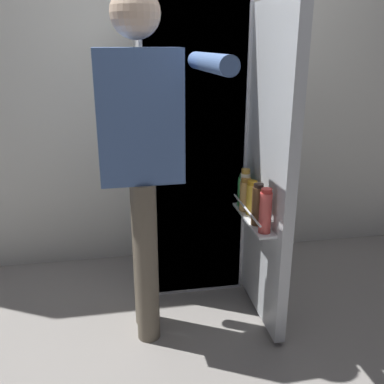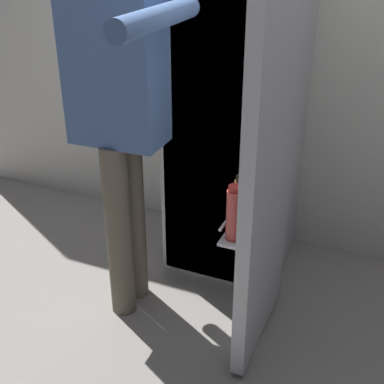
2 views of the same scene
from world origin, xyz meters
TOP-DOWN VIEW (x-y plane):
  - ground_plane at (0.00, 0.00)m, footprint 6.66×6.66m
  - kitchen_wall at (0.00, 0.87)m, footprint 4.40×0.10m
  - refrigerator at (0.03, 0.47)m, footprint 0.67×1.17m
  - person at (-0.32, -0.07)m, footprint 0.54×0.72m

SIDE VIEW (x-z plane):
  - ground_plane at x=0.00m, z-range 0.00..0.00m
  - refrigerator at x=0.03m, z-range 0.00..1.74m
  - person at x=-0.32m, z-range 0.18..1.92m
  - kitchen_wall at x=0.00m, z-range 0.00..2.54m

